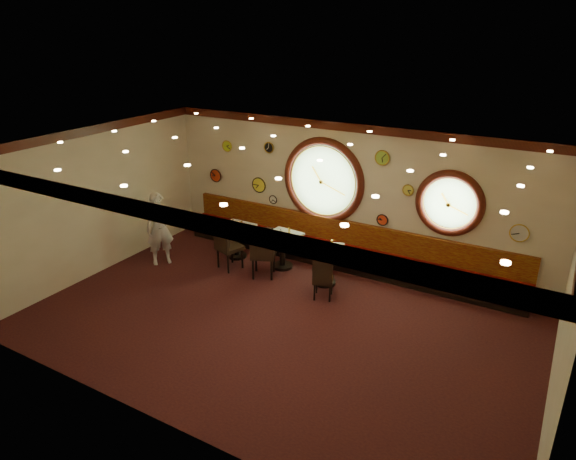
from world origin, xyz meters
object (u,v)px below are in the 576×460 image
object	(u,v)px
condiment_b_bottle	(289,231)
condiment_b_salt	(281,231)
condiment_a_pepper	(235,225)
condiment_c_bottle	(332,244)
chair_a	(225,241)
chair_c	(323,275)
table_c	(325,262)
condiment_a_bottle	(242,224)
chair_b	(263,248)
condiment_b_pepper	(282,233)
condiment_c_pepper	(329,246)
waiter	(160,229)
table_a	(236,237)
condiment_a_salt	(233,221)
condiment_c_salt	(324,246)

from	to	relation	value
condiment_b_bottle	condiment_b_salt	bearing A→B (deg)	-170.40
condiment_a_pepper	condiment_c_bottle	distance (m)	2.41
condiment_c_bottle	condiment_b_bottle	bearing A→B (deg)	170.97
chair_a	chair_c	size ratio (longest dim) A/B	1.26
table_c	condiment_a_bottle	xyz separation A→B (m)	(-2.24, 0.19, 0.34)
condiment_b_salt	condiment_b_bottle	xyz separation A→B (m)	(0.20, 0.03, 0.04)
chair_b	condiment_b_bottle	bearing A→B (deg)	49.14
condiment_b_pepper	chair_c	bearing A→B (deg)	-29.91
condiment_b_salt	condiment_c_pepper	distance (m)	1.34
condiment_b_pepper	condiment_b_bottle	xyz separation A→B (m)	(0.12, 0.13, 0.03)
table_c	waiter	bearing A→B (deg)	-165.63
table_a	condiment_a_pepper	world-z (taller)	condiment_a_pepper
table_a	condiment_b_salt	world-z (taller)	condiment_b_salt
chair_b	condiment_a_salt	xyz separation A→B (m)	(-1.25, 0.68, 0.15)
condiment_b_pepper	condiment_c_bottle	xyz separation A→B (m)	(1.24, -0.05, 0.04)
chair_c	waiter	size ratio (longest dim) A/B	0.35
condiment_b_salt	condiment_b_pepper	distance (m)	0.12
table_c	condiment_c_salt	size ratio (longest dim) A/B	9.77
condiment_a_salt	waiter	bearing A→B (deg)	-134.21
condiment_b_bottle	waiter	xyz separation A→B (m)	(-2.63, -1.26, -0.04)
chair_a	condiment_c_bottle	bearing A→B (deg)	33.36
table_a	condiment_a_salt	distance (m)	0.38
chair_a	condiment_c_salt	distance (m)	2.24
table_a	chair_c	distance (m)	2.76
condiment_c_bottle	condiment_a_bottle	bearing A→B (deg)	178.62
condiment_c_bottle	waiter	distance (m)	3.91
condiment_b_salt	condiment_b_pepper	xyz separation A→B (m)	(0.08, -0.09, 0.00)
table_a	condiment_a_bottle	distance (m)	0.39
condiment_c_bottle	waiter	xyz separation A→B (m)	(-3.76, -1.08, -0.05)
chair_c	condiment_c_bottle	size ratio (longest dim) A/B	3.74
condiment_c_salt	chair_a	bearing A→B (deg)	-167.53
table_a	chair_a	world-z (taller)	chair_a
chair_a	condiment_b_salt	distance (m)	1.24
condiment_c_pepper	condiment_a_salt	bearing A→B (deg)	175.19
chair_c	condiment_b_salt	distance (m)	1.79
chair_c	condiment_c_pepper	bearing A→B (deg)	87.73
chair_a	condiment_c_salt	size ratio (longest dim) A/B	7.57
chair_a	condiment_a_pepper	world-z (taller)	chair_a
chair_c	condiment_c_pepper	size ratio (longest dim) A/B	5.72
table_a	condiment_a_bottle	bearing A→B (deg)	8.33
chair_b	condiment_a_salt	bearing A→B (deg)	127.26
table_c	chair_c	distance (m)	0.68
condiment_a_bottle	table_c	bearing A→B (deg)	-4.96
condiment_b_salt	condiment_b_bottle	world-z (taller)	condiment_b_bottle
chair_b	waiter	bearing A→B (deg)	167.73
condiment_c_salt	chair_b	bearing A→B (deg)	-160.72
table_c	condiment_b_pepper	size ratio (longest dim) A/B	9.96
table_a	condiment_b_bottle	bearing A→B (deg)	6.18
condiment_a_pepper	condiment_b_bottle	xyz separation A→B (m)	(1.28, 0.24, 0.04)
chair_b	condiment_b_salt	world-z (taller)	chair_b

